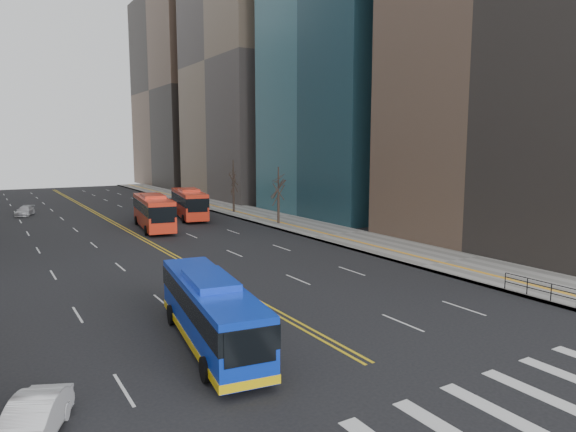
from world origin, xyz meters
The scene contains 14 objects.
ground centered at (0.00, 0.00, 0.00)m, with size 220.00×220.00×0.00m, color black.
sidewalk_right centered at (17.50, 45.00, 0.07)m, with size 7.00×130.00×0.15m, color gray.
crosswalk centered at (0.00, 0.00, 0.01)m, with size 26.70×4.00×0.01m.
centerline centered at (0.00, 55.00, 0.01)m, with size 0.55×100.00×0.01m.
office_towers centered at (0.12, 68.51, 23.92)m, with size 83.00×134.00×58.00m.
pedestrian_railing centered at (14.30, 6.00, 0.82)m, with size 0.06×6.06×1.02m.
street_trees centered at (-7.18, 34.55, 4.87)m, with size 35.20×47.20×7.60m.
blue_bus centered at (-4.82, 10.32, 1.69)m, with size 3.85×11.17×3.22m.
red_bus_near centered at (2.73, 44.22, 2.09)m, with size 4.37×12.21×3.77m.
red_bus_far centered at (9.04, 50.25, 2.06)m, with size 4.90×12.05×3.71m.
car_white centered at (-12.50, 6.00, 0.65)m, with size 1.38×3.97×1.31m, color silver.
car_dark_mid centered at (7.98, 57.09, 0.79)m, with size 1.87×4.65×1.59m, color black.
car_silver centered at (-8.39, 63.36, 0.61)m, with size 1.72×4.22×1.22m, color #AAAAB0.
car_dark_far centered at (12.50, 65.07, 0.56)m, with size 1.87×4.06×1.13m, color black.
Camera 1 is at (-13.41, -10.53, 8.98)m, focal length 32.00 mm.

